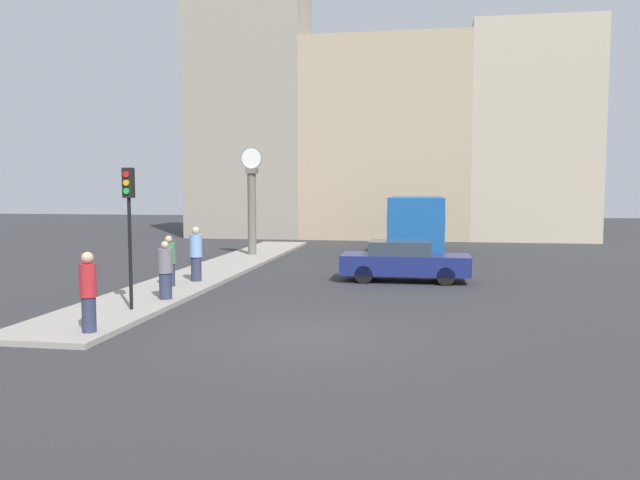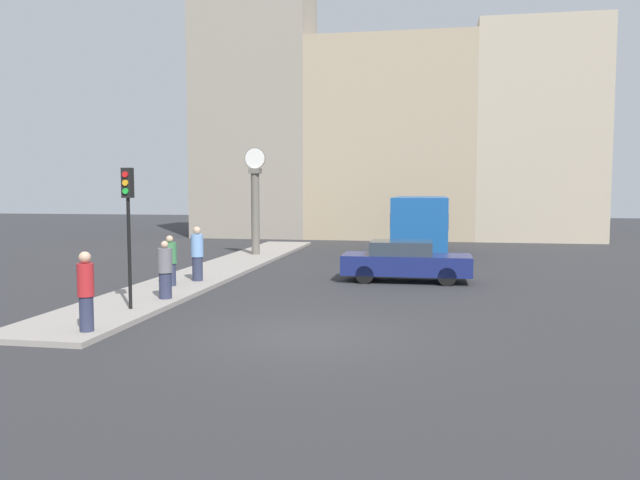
% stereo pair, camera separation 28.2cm
% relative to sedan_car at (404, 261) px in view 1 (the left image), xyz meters
% --- Properties ---
extents(ground_plane, '(120.00, 120.00, 0.00)m').
position_rel_sedan_car_xyz_m(ground_plane, '(-1.83, -8.46, -0.71)').
color(ground_plane, '#2D2D30').
extents(sidewalk_corner, '(2.55, 24.19, 0.13)m').
position_rel_sedan_car_xyz_m(sidewalk_corner, '(-7.29, 1.64, -0.65)').
color(sidewalk_corner, gray).
rests_on(sidewalk_corner, ground_plane).
extents(building_row, '(25.83, 5.00, 17.23)m').
position_rel_sedan_car_xyz_m(building_row, '(-2.56, 19.29, 6.54)').
color(building_row, gray).
rests_on(building_row, ground_plane).
extents(sedan_car, '(4.42, 1.75, 1.41)m').
position_rel_sedan_car_xyz_m(sedan_car, '(0.00, 0.00, 0.00)').
color(sedan_car, navy).
rests_on(sedan_car, ground_plane).
extents(bus_distant, '(2.57, 7.14, 2.81)m').
position_rel_sedan_car_xyz_m(bus_distant, '(0.33, 9.74, 0.89)').
color(bus_distant, '#195199').
rests_on(bus_distant, ground_plane).
extents(traffic_light_near, '(0.26, 0.24, 3.62)m').
position_rel_sedan_car_xyz_m(traffic_light_near, '(-6.74, -6.95, 2.01)').
color(traffic_light_near, black).
rests_on(traffic_light_near, sidewalk_corner).
extents(street_clock, '(1.01, 0.51, 5.02)m').
position_rel_sedan_car_xyz_m(street_clock, '(-7.30, 6.65, 1.80)').
color(street_clock, '#666056').
rests_on(street_clock, sidewalk_corner).
extents(pedestrian_grey_jacket, '(0.41, 0.41, 1.63)m').
position_rel_sedan_car_xyz_m(pedestrian_grey_jacket, '(-6.48, -5.37, 0.22)').
color(pedestrian_grey_jacket, '#2D334C').
rests_on(pedestrian_grey_jacket, sidewalk_corner).
extents(pedestrian_green_hoodie, '(0.43, 0.43, 1.61)m').
position_rel_sedan_car_xyz_m(pedestrian_green_hoodie, '(-7.31, -3.14, 0.20)').
color(pedestrian_green_hoodie, '#2D334C').
rests_on(pedestrian_green_hoodie, sidewalk_corner).
extents(pedestrian_blue_stripe, '(0.41, 0.41, 1.83)m').
position_rel_sedan_car_xyz_m(pedestrian_blue_stripe, '(-6.85, -1.96, 0.32)').
color(pedestrian_blue_stripe, '#2D334C').
rests_on(pedestrian_blue_stripe, sidewalk_corner).
extents(pedestrian_red_top, '(0.35, 0.35, 1.74)m').
position_rel_sedan_car_xyz_m(pedestrian_red_top, '(-6.46, -9.49, 0.30)').
color(pedestrian_red_top, '#2D334C').
rests_on(pedestrian_red_top, sidewalk_corner).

